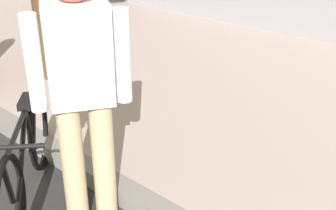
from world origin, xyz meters
name	(u,v)px	position (x,y,z in m)	size (l,w,h in m)	color
bicycle_at_curb	(26,160)	(1.11, -9.57, 0.37)	(1.19, 1.31, 0.74)	black
cyclist_with_backpack	(79,66)	(1.32, -10.00, 1.11)	(0.55, 0.52, 1.80)	#C6B284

